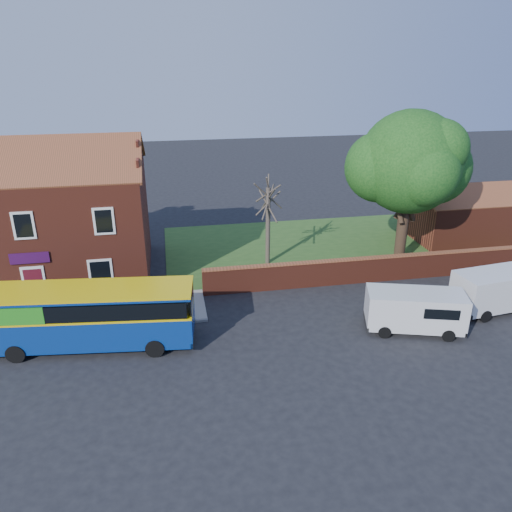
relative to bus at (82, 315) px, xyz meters
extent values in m
plane|color=black|center=(3.89, -2.76, -1.67)|extent=(120.00, 120.00, 0.00)
cube|color=gray|center=(-3.11, 2.99, -1.61)|extent=(18.00, 3.50, 0.12)
cube|color=slate|center=(-3.11, 1.24, -1.60)|extent=(18.00, 0.15, 0.14)
cube|color=#426B28|center=(16.89, 10.24, -1.65)|extent=(26.00, 12.00, 0.04)
cube|color=maroon|center=(-3.11, 8.74, 1.58)|extent=(12.00, 8.00, 6.50)
cube|color=brown|center=(-3.11, 6.74, 5.83)|extent=(12.30, 4.08, 2.16)
cube|color=brown|center=(-3.11, 10.74, 5.83)|extent=(12.30, 4.08, 2.16)
cube|color=black|center=(-3.11, 4.71, 2.93)|extent=(1.10, 0.06, 1.50)
cube|color=#4C0F19|center=(-3.11, 4.69, -0.57)|extent=(0.95, 0.04, 2.10)
cube|color=silver|center=(-3.11, 4.71, -0.52)|extent=(1.20, 0.06, 2.30)
cube|color=#370D3C|center=(-3.11, 4.68, 1.13)|extent=(2.00, 0.06, 0.60)
cube|color=maroon|center=(16.89, 4.24, -0.92)|extent=(22.00, 0.30, 1.50)
cube|color=brown|center=(16.89, 4.24, -0.12)|extent=(22.00, 0.38, 0.10)
cube|color=maroon|center=(25.89, 10.24, -0.17)|extent=(8.00, 5.00, 3.00)
cube|color=brown|center=(25.89, 8.99, 1.88)|extent=(8.20, 2.56, 1.24)
cube|color=brown|center=(25.89, 11.49, 1.88)|extent=(8.20, 2.56, 1.24)
cube|color=navy|center=(0.31, -0.03, -0.57)|extent=(9.81, 3.44, 1.53)
cube|color=#DDB90B|center=(0.31, -0.03, 0.19)|extent=(9.84, 3.46, 0.10)
cube|color=black|center=(0.31, -0.03, 0.65)|extent=(9.43, 3.42, 0.76)
cube|color=#2A9320|center=(-2.84, 0.31, 0.65)|extent=(3.51, 2.78, 0.81)
cube|color=navy|center=(0.31, -0.03, 1.16)|extent=(9.81, 3.44, 0.14)
cube|color=#DDB90B|center=(0.31, -0.03, 1.24)|extent=(9.86, 3.48, 0.06)
cylinder|color=black|center=(-2.87, -0.81, -1.24)|extent=(0.89, 0.37, 0.86)
cylinder|color=black|center=(-2.63, 1.42, -1.24)|extent=(0.89, 0.37, 0.86)
cylinder|color=black|center=(3.24, -1.48, -1.24)|extent=(0.89, 0.37, 0.86)
cylinder|color=black|center=(3.49, 0.74, -1.24)|extent=(0.89, 0.37, 0.86)
cube|color=silver|center=(15.88, -1.47, -0.50)|extent=(5.03, 3.13, 1.78)
cube|color=black|center=(17.90, -2.07, -0.22)|extent=(0.53, 1.55, 0.70)
cube|color=black|center=(18.09, -2.12, -1.30)|extent=(0.63, 1.83, 0.23)
cylinder|color=black|center=(14.19, -1.89, -1.36)|extent=(0.66, 0.39, 0.62)
cylinder|color=black|center=(14.69, -0.20, -1.36)|extent=(0.66, 0.39, 0.62)
cylinder|color=black|center=(17.07, -2.74, -1.36)|extent=(0.66, 0.39, 0.62)
cylinder|color=black|center=(17.57, -1.05, -1.36)|extent=(0.66, 0.39, 0.62)
cube|color=silver|center=(21.38, -0.26, -0.42)|extent=(5.22, 2.61, 1.90)
cylinder|color=black|center=(19.90, -1.40, -1.34)|extent=(0.68, 0.30, 0.66)
cylinder|color=black|center=(19.67, 0.47, -1.34)|extent=(0.68, 0.30, 0.66)
cylinder|color=black|center=(22.85, 0.87, -1.34)|extent=(0.68, 0.30, 0.66)
cylinder|color=black|center=(19.04, 6.82, 0.35)|extent=(0.70, 0.70, 4.05)
sphere|color=#346E22|center=(19.04, 6.82, 4.93)|extent=(6.34, 6.34, 6.34)
sphere|color=#346E22|center=(20.89, 7.18, 4.40)|extent=(4.58, 4.58, 4.58)
sphere|color=#346E22|center=(17.37, 7.35, 4.58)|extent=(4.40, 4.40, 4.40)
cylinder|color=#4C4238|center=(10.45, 8.07, 0.87)|extent=(0.29, 0.29, 5.09)
cylinder|color=#4C4238|center=(10.45, 8.07, 2.69)|extent=(0.30, 2.48, 2.00)
cylinder|color=#4C4238|center=(10.45, 8.07, 2.51)|extent=(1.30, 1.83, 1.83)
cylinder|color=#4C4238|center=(10.45, 8.07, 2.87)|extent=(2.08, 0.95, 2.03)
camera|label=1|loc=(4.27, -21.32, 11.32)|focal=35.00mm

